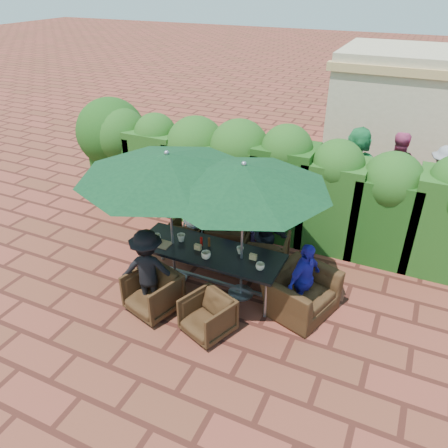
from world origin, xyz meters
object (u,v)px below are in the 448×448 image
at_px(chair_near_right, 208,315).
at_px(umbrella_right, 244,177).
at_px(chair_far_right, 266,251).
at_px(chair_near_left, 153,291).
at_px(dining_table, 209,254).
at_px(chair_far_mid, 228,237).
at_px(chair_end_right, 301,287).
at_px(umbrella_left, 167,165).
at_px(chair_far_left, 189,233).

bearing_deg(chair_near_right, umbrella_right, 105.89).
relative_size(chair_far_right, chair_near_left, 1.03).
relative_size(dining_table, chair_near_left, 3.34).
height_order(chair_far_mid, chair_end_right, chair_end_right).
distance_m(dining_table, chair_far_right, 1.20).
xyz_separation_m(umbrella_left, chair_far_left, (-0.25, 0.98, -1.87)).
bearing_deg(chair_far_left, chair_near_left, 96.13).
xyz_separation_m(dining_table, umbrella_right, (0.60, 0.02, 1.54)).
xyz_separation_m(umbrella_right, chair_near_left, (-1.14, -0.98, -1.83)).
xyz_separation_m(chair_far_left, chair_near_right, (1.41, -1.95, -0.00)).
xyz_separation_m(dining_table, chair_near_right, (0.50, -1.05, -0.33)).
bearing_deg(chair_near_left, umbrella_right, 57.44).
relative_size(chair_near_right, chair_end_right, 0.64).
relative_size(dining_table, chair_far_mid, 3.30).
bearing_deg(chair_end_right, umbrella_left, 110.88).
distance_m(umbrella_right, chair_far_right, 2.03).
xyz_separation_m(umbrella_left, chair_far_right, (1.39, 0.98, -1.82)).
height_order(dining_table, chair_far_right, chair_far_right).
bearing_deg(umbrella_right, chair_near_right, -95.29).
bearing_deg(umbrella_left, chair_far_right, 35.11).
xyz_separation_m(dining_table, chair_far_right, (0.73, 0.90, -0.28)).
bearing_deg(chair_far_right, chair_far_left, -8.41).
bearing_deg(chair_far_right, chair_near_right, 74.95).
height_order(chair_far_left, chair_far_mid, chair_far_mid).
relative_size(umbrella_right, chair_far_left, 3.92).
height_order(umbrella_right, chair_far_left, umbrella_right).
bearing_deg(chair_far_right, chair_end_right, 128.07).
height_order(dining_table, chair_far_left, dining_table).
xyz_separation_m(umbrella_right, chair_far_left, (-1.51, 0.88, -1.87)).
height_order(chair_far_left, chair_near_right, chair_far_left).
xyz_separation_m(chair_far_mid, chair_near_right, (0.62, -2.10, -0.04)).
relative_size(umbrella_right, chair_far_mid, 3.49).
distance_m(umbrella_left, chair_far_mid, 2.21).
bearing_deg(chair_far_left, dining_table, 129.82).
distance_m(chair_far_mid, chair_far_right, 0.86).
bearing_deg(chair_far_right, umbrella_right, 73.29).
bearing_deg(dining_table, umbrella_left, -173.58).
relative_size(dining_table, umbrella_left, 0.88).
height_order(dining_table, chair_near_left, chair_near_left).
bearing_deg(umbrella_right, chair_far_right, 81.67).
bearing_deg(umbrella_right, chair_far_mid, 124.69).
height_order(chair_near_left, chair_near_right, chair_near_left).
distance_m(chair_far_left, chair_near_left, 1.90).
height_order(umbrella_left, chair_end_right, umbrella_left).
distance_m(umbrella_right, chair_far_mid, 2.21).
height_order(chair_far_mid, chair_near_right, chair_far_mid).
bearing_deg(chair_far_mid, umbrella_left, 50.58).
relative_size(dining_table, chair_end_right, 2.37).
bearing_deg(chair_near_right, umbrella_left, 161.25).
height_order(chair_near_left, chair_end_right, chair_end_right).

